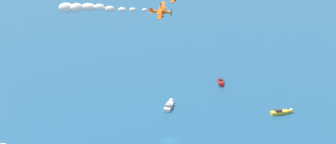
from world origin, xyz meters
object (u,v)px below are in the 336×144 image
(motorboat_far_port, at_px, (282,112))
(wingwalker_wingman, at_px, (161,5))
(motorboat_far_stbd, at_px, (221,82))
(biplane_wingman, at_px, (161,11))
(motorboat_ahead, at_px, (169,105))

(motorboat_far_port, relative_size, wingwalker_wingman, 4.86)
(motorboat_far_stbd, relative_size, biplane_wingman, 1.17)
(motorboat_ahead, relative_size, wingwalker_wingman, 4.97)
(motorboat_far_port, xyz_separation_m, wingwalker_wingman, (9.61, -52.84, 48.60))
(motorboat_far_port, height_order, motorboat_ahead, motorboat_ahead)
(motorboat_far_stbd, xyz_separation_m, biplane_wingman, (44.35, -44.60, 46.55))
(biplane_wingman, height_order, wingwalker_wingman, wingwalker_wingman)
(wingwalker_wingman, bearing_deg, motorboat_far_port, 100.31)
(motorboat_far_stbd, bearing_deg, motorboat_far_port, 12.61)
(motorboat_far_port, bearing_deg, motorboat_ahead, -120.02)
(motorboat_ahead, xyz_separation_m, wingwalker_wingman, (31.19, -15.49, 48.55))
(motorboat_far_stbd, relative_size, wingwalker_wingman, 4.59)
(biplane_wingman, bearing_deg, wingwalker_wingman, -33.58)
(wingwalker_wingman, bearing_deg, motorboat_far_stbd, 134.95)
(motorboat_ahead, height_order, wingwalker_wingman, wingwalker_wingman)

